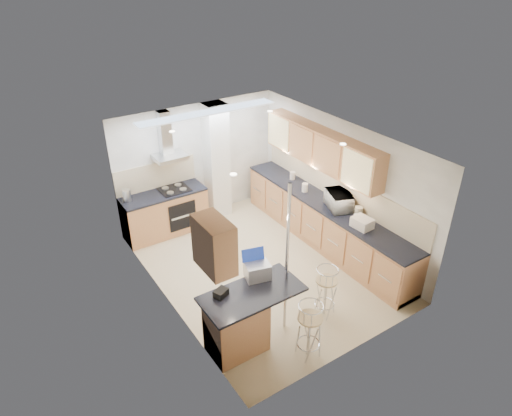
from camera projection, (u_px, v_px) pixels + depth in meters
ground at (261, 267)px, 8.47m from camera, size 4.80×4.80×0.00m
room_shell at (265, 181)px, 8.13m from camera, size 3.64×4.84×2.51m
right_counter at (324, 223)px, 8.96m from camera, size 0.63×4.40×0.92m
back_counter at (165, 213)px, 9.31m from camera, size 1.70×0.63×0.92m
peninsula at (252, 317)px, 6.64m from camera, size 1.47×0.72×0.94m
microwave at (339, 200)px, 8.48m from camera, size 0.57×0.68×0.32m
laptop at (257, 271)px, 6.65m from camera, size 0.41×0.35×0.24m
bag at (221, 293)px, 6.32m from camera, size 0.23×0.20×0.11m
bar_stool_near at (309, 330)px, 6.43m from camera, size 0.48×0.48×0.93m
bar_stool_end at (326, 292)px, 7.19m from camera, size 0.51×0.51×0.89m
jar_a at (305, 188)px, 9.10m from camera, size 0.12×0.12×0.17m
jar_b at (292, 176)px, 9.59m from camera, size 0.11×0.11×0.16m
jar_c at (358, 212)px, 8.24m from camera, size 0.16×0.16×0.19m
jar_d at (356, 218)px, 8.10m from camera, size 0.12×0.12×0.14m
bread_bin at (362, 223)px, 7.91m from camera, size 0.29×0.36×0.18m
kettle at (127, 195)px, 8.73m from camera, size 0.16×0.16×0.24m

